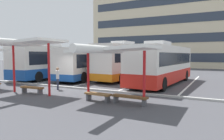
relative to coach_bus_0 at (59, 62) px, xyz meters
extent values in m
plane|color=#47474C|center=(5.84, -6.25, -1.70)|extent=(160.00, 160.00, 0.00)
cube|color=beige|center=(5.84, 28.70, 7.45)|extent=(32.36, 10.39, 18.32)
cube|color=#2D3847|center=(5.84, 23.48, 0.31)|extent=(29.77, 0.08, 1.61)
cube|color=#2D3847|center=(5.84, 23.48, 3.97)|extent=(29.77, 0.08, 1.61)
cube|color=#2D3847|center=(5.84, 23.48, 7.64)|extent=(29.77, 0.08, 1.61)
cube|color=#2D3847|center=(5.84, 23.48, 11.30)|extent=(29.77, 0.08, 1.61)
cube|color=silver|center=(0.00, 0.00, 0.11)|extent=(3.24, 12.36, 3.07)
cube|color=#194C9E|center=(0.00, 0.00, -0.97)|extent=(3.28, 12.40, 0.93)
cube|color=black|center=(0.00, 0.00, 0.50)|extent=(3.21, 11.38, 1.19)
cube|color=black|center=(-0.36, 6.07, 0.48)|extent=(2.22, 0.21, 1.84)
cube|color=silver|center=(0.09, -1.53, 1.82)|extent=(1.64, 2.29, 0.36)
cylinder|color=black|center=(-1.43, 4.44, -1.20)|extent=(0.36, 1.02, 1.00)
cylinder|color=black|center=(0.89, 4.57, -1.20)|extent=(0.36, 1.02, 1.00)
cylinder|color=black|center=(-0.89, -4.58, -1.20)|extent=(0.36, 1.02, 1.00)
cylinder|color=black|center=(1.43, -4.44, -1.20)|extent=(0.36, 1.02, 1.00)
cube|color=silver|center=(4.02, 1.40, -0.02)|extent=(3.13, 12.28, 2.82)
cube|color=#194C9E|center=(4.02, 1.40, -1.14)|extent=(3.17, 12.32, 0.58)
cube|color=black|center=(4.02, 1.40, 0.26)|extent=(3.11, 11.31, 1.17)
cube|color=black|center=(3.68, 7.44, 0.32)|extent=(2.17, 0.20, 1.69)
cube|color=silver|center=(4.10, -0.12, 1.57)|extent=(1.60, 2.28, 0.36)
cylinder|color=black|center=(2.64, 5.81, -1.20)|extent=(0.36, 1.02, 1.00)
cylinder|color=black|center=(4.90, 5.94, -1.20)|extent=(0.36, 1.02, 1.00)
cylinder|color=black|center=(3.14, -3.13, -1.20)|extent=(0.36, 1.02, 1.00)
cylinder|color=black|center=(5.39, -3.01, -1.20)|extent=(0.36, 1.02, 1.00)
cube|color=silver|center=(7.72, 2.03, 0.17)|extent=(3.33, 10.77, 3.20)
cube|color=orange|center=(7.72, 2.03, -1.11)|extent=(3.38, 10.81, 0.64)
cube|color=black|center=(7.72, 2.03, 0.68)|extent=(3.29, 9.93, 1.07)
cube|color=black|center=(8.16, 7.28, 0.55)|extent=(2.16, 0.26, 1.92)
cube|color=silver|center=(7.61, 0.71, 1.95)|extent=(1.65, 2.32, 0.36)
cylinder|color=black|center=(6.91, 5.81, -1.20)|extent=(0.38, 1.02, 1.00)
cylinder|color=black|center=(9.15, 5.62, -1.20)|extent=(0.38, 1.02, 1.00)
cylinder|color=black|center=(6.29, -1.56, -1.20)|extent=(0.38, 1.02, 1.00)
cylinder|color=black|center=(8.53, -1.75, -1.20)|extent=(0.38, 1.02, 1.00)
cube|color=silver|center=(11.83, -0.35, 0.04)|extent=(3.17, 10.52, 2.94)
cube|color=red|center=(11.83, -0.35, -0.96)|extent=(3.21, 10.56, 0.95)
cube|color=black|center=(11.83, -0.35, 0.49)|extent=(3.15, 9.69, 0.93)
cube|color=black|center=(12.15, 4.80, 0.39)|extent=(2.23, 0.22, 1.76)
cube|color=silver|center=(11.75, -1.65, 1.69)|extent=(1.65, 2.29, 0.36)
cylinder|color=black|center=(10.88, 3.30, -1.20)|extent=(0.36, 1.02, 1.00)
cylinder|color=black|center=(13.21, 3.16, -1.20)|extent=(0.36, 1.02, 1.00)
cylinder|color=black|center=(10.44, -3.87, -1.20)|extent=(0.36, 1.02, 1.00)
cylinder|color=black|center=(12.77, -4.01, -1.20)|extent=(0.36, 1.02, 1.00)
cube|color=white|center=(-2.30, 1.10, -1.70)|extent=(0.16, 14.00, 0.01)
cube|color=white|center=(1.77, 1.10, -1.70)|extent=(0.16, 14.00, 0.01)
cube|color=white|center=(5.84, 1.10, -1.70)|extent=(0.16, 14.00, 0.01)
cube|color=white|center=(9.91, 1.10, -1.70)|extent=(0.16, 14.00, 0.01)
cube|color=white|center=(13.99, 1.10, -1.70)|extent=(0.16, 14.00, 0.01)
cylinder|color=red|center=(3.90, -8.83, -0.11)|extent=(0.14, 0.14, 3.19)
cylinder|color=red|center=(7.05, -8.83, -0.11)|extent=(0.14, 0.14, 3.19)
cube|color=white|center=(5.47, -8.83, 1.57)|extent=(4.16, 2.55, 0.35)
cylinder|color=white|center=(5.47, -9.95, 1.54)|extent=(0.36, 4.15, 0.36)
cube|color=brown|center=(5.47, -8.75, -1.30)|extent=(1.70, 0.45, 0.10)
cube|color=#4C4C51|center=(4.77, -8.76, -1.53)|extent=(0.13, 0.34, 0.35)
cube|color=#4C4C51|center=(6.17, -8.73, -1.53)|extent=(0.13, 0.34, 0.35)
cylinder|color=red|center=(9.70, -8.54, -0.36)|extent=(0.14, 0.14, 2.70)
cylinder|color=red|center=(12.96, -8.54, -0.36)|extent=(0.14, 0.14, 2.70)
cube|color=white|center=(11.33, -8.54, 1.07)|extent=(4.27, 2.95, 0.37)
cylinder|color=white|center=(11.33, -9.87, 1.04)|extent=(0.36, 4.26, 0.36)
cube|color=brown|center=(10.43, -8.73, -1.30)|extent=(1.56, 0.53, 0.10)
cube|color=#4C4C51|center=(9.81, -8.68, -1.53)|extent=(0.14, 0.34, 0.35)
cube|color=#4C4C51|center=(11.04, -8.77, -1.53)|extent=(0.14, 0.34, 0.35)
cube|color=brown|center=(12.23, -8.61, -1.30)|extent=(1.89, 0.52, 0.10)
cube|color=#4C4C51|center=(11.44, -8.57, -1.53)|extent=(0.14, 0.34, 0.35)
cube|color=#4C4C51|center=(13.01, -8.66, -1.53)|extent=(0.14, 0.34, 0.35)
cube|color=#ADADA8|center=(5.84, -5.83, -1.64)|extent=(44.00, 0.24, 0.12)
cylinder|color=#33384C|center=(5.80, -6.69, -1.31)|extent=(0.14, 0.14, 0.79)
cylinder|color=#33384C|center=(5.91, -6.82, -1.31)|extent=(0.14, 0.14, 0.79)
cube|color=silver|center=(5.85, -6.75, -0.61)|extent=(0.47, 0.49, 0.59)
sphere|color=#936B4C|center=(5.85, -6.75, -0.21)|extent=(0.21, 0.21, 0.21)
camera|label=1|loc=(16.27, -18.32, 0.79)|focal=33.80mm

